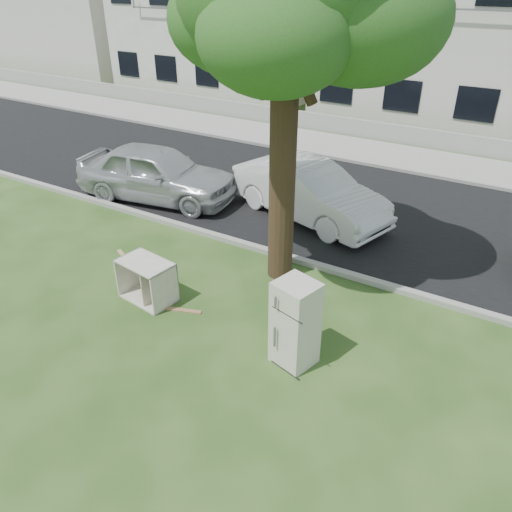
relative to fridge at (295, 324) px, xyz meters
The scene contains 16 objects.
ground 1.53m from the fridge, 153.58° to the left, with size 120.00×120.00×0.00m, color #244016.
road 6.73m from the fridge, 100.11° to the left, with size 120.00×7.00×0.01m, color black.
kerb_near 3.35m from the fridge, 111.15° to the left, with size 120.00×0.18×0.12m, color gray.
kerb_far 10.23m from the fridge, 96.60° to the left, with size 120.00×0.18×0.12m, color gray.
sidewalk 11.67m from the fridge, 95.78° to the left, with size 120.00×2.80×0.01m, color gray.
low_wall 13.24m from the fridge, 95.09° to the left, with size 120.00×0.15×0.70m, color gray.
townhouse_left 22.54m from the fridge, 126.07° to the left, with size 10.20×8.16×7.04m.
townhouse_center 18.36m from the fridge, 93.71° to the left, with size 11.22×8.16×7.44m.
filler_left 33.01m from the fridge, 145.63° to the left, with size 16.00×9.00×6.40m, color beige.
fridge is the anchor object (origin of this frame).
cabinet 3.45m from the fridge, behind, with size 1.12×0.69×0.87m, color silver.
plank_a 2.88m from the fridge, behind, with size 1.22×0.10×0.02m, color #946C48.
plank_b 5.15m from the fridge, 167.73° to the left, with size 0.99×0.10×0.02m, color tan.
plank_c 3.94m from the fridge, behind, with size 0.85×0.10×0.02m, color tan.
car_center 5.82m from the fridge, 113.35° to the left, with size 1.59×4.56×1.50m, color silver.
car_left 7.87m from the fridge, 147.53° to the left, with size 1.89×4.69×1.60m, color #A7A9AE.
Camera 1 is at (4.01, -6.58, 5.92)m, focal length 35.00 mm.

